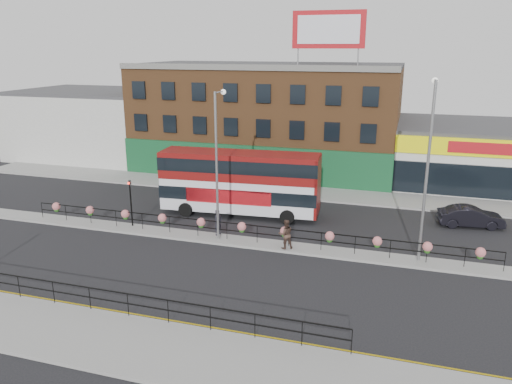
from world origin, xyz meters
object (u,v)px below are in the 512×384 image
(pedestrian_b, at_px, (286,234))
(lamp_column_east, at_px, (428,157))
(lamp_column_west, at_px, (218,153))
(double_decker_bus, at_px, (240,177))
(pedestrian_a, at_px, (218,222))
(car, at_px, (471,217))

(pedestrian_b, distance_m, lamp_column_east, 9.24)
(lamp_column_west, distance_m, lamp_column_east, 12.17)
(double_decker_bus, xyz_separation_m, lamp_column_west, (0.30, -5.03, 2.76))
(double_decker_bus, distance_m, pedestrian_a, 5.01)
(pedestrian_b, bearing_deg, lamp_column_east, 158.68)
(double_decker_bus, relative_size, pedestrian_a, 6.96)
(lamp_column_west, relative_size, lamp_column_east, 0.91)
(double_decker_bus, xyz_separation_m, car, (15.85, 2.26, -2.15))
(car, xyz_separation_m, pedestrian_a, (-15.78, -6.90, 0.28))
(car, height_order, pedestrian_b, pedestrian_b)
(pedestrian_a, height_order, pedestrian_b, pedestrian_b)
(pedestrian_b, distance_m, lamp_column_west, 6.41)
(double_decker_bus, distance_m, lamp_column_east, 13.74)
(double_decker_bus, relative_size, pedestrian_b, 6.37)
(lamp_column_west, bearing_deg, pedestrian_b, -7.03)
(lamp_column_west, bearing_deg, car, 25.09)
(car, distance_m, pedestrian_a, 17.23)
(double_decker_bus, distance_m, car, 16.16)
(double_decker_bus, xyz_separation_m, pedestrian_b, (4.78, -5.58, -1.79))
(pedestrian_a, bearing_deg, lamp_column_east, -68.58)
(lamp_column_west, xyz_separation_m, lamp_column_east, (12.15, 0.24, 0.53))
(car, xyz_separation_m, pedestrian_b, (-11.08, -7.83, 0.36))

